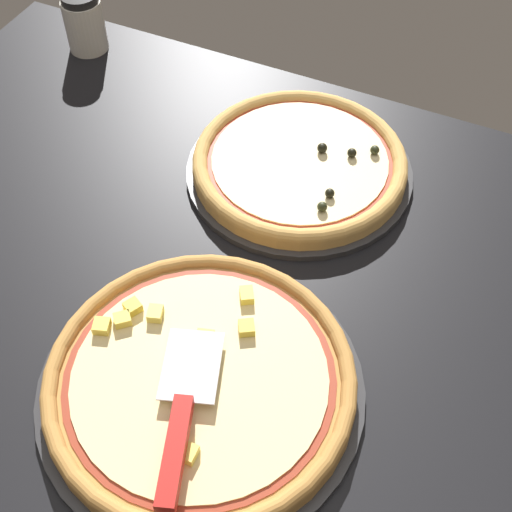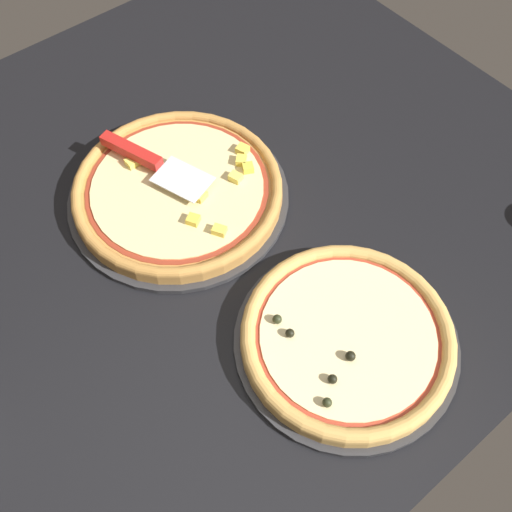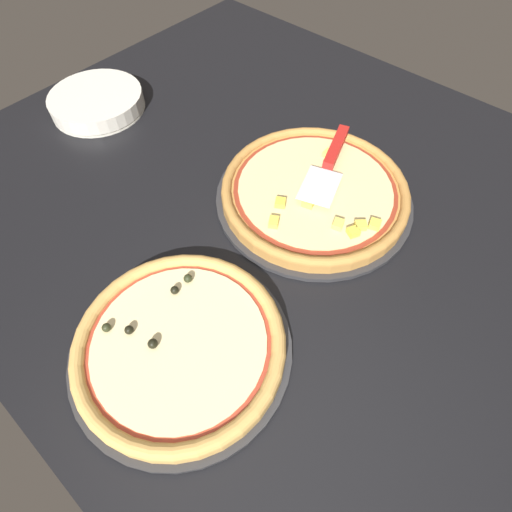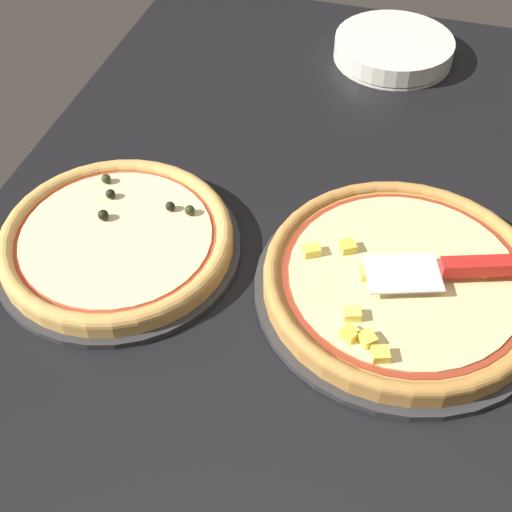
% 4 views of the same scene
% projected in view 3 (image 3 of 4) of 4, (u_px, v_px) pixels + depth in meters
% --- Properties ---
extents(ground_plane, '(1.49, 1.20, 0.04)m').
position_uv_depth(ground_plane, '(289.00, 208.00, 0.84)').
color(ground_plane, black).
extents(pizza_pan_front, '(0.40, 0.40, 0.01)m').
position_uv_depth(pizza_pan_front, '(313.00, 198.00, 0.83)').
color(pizza_pan_front, '#2D2D30').
rests_on(pizza_pan_front, ground_plane).
extents(pizza_front, '(0.38, 0.38, 0.04)m').
position_uv_depth(pizza_front, '(315.00, 191.00, 0.81)').
color(pizza_front, '#B77F3D').
rests_on(pizza_front, pizza_pan_front).
extents(pizza_pan_back, '(0.35, 0.35, 0.01)m').
position_uv_depth(pizza_pan_back, '(182.00, 349.00, 0.64)').
color(pizza_pan_back, '#2D2D30').
rests_on(pizza_pan_back, ground_plane).
extents(pizza_back, '(0.33, 0.33, 0.04)m').
position_uv_depth(pizza_back, '(180.00, 344.00, 0.62)').
color(pizza_back, tan).
rests_on(pizza_back, pizza_pan_back).
extents(serving_spatula, '(0.12, 0.23, 0.02)m').
position_uv_depth(serving_spatula, '(333.00, 155.00, 0.83)').
color(serving_spatula, silver).
rests_on(serving_spatula, pizza_front).
extents(plate_stack, '(0.23, 0.23, 0.04)m').
position_uv_depth(plate_stack, '(97.00, 102.00, 0.99)').
color(plate_stack, silver).
rests_on(plate_stack, ground_plane).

